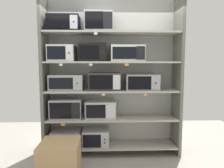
# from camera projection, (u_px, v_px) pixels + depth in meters

# --- Properties ---
(back_panel) EXTENTS (2.43, 0.04, 2.73)m
(back_panel) POSITION_uv_depth(u_px,v_px,m) (112.00, 76.00, 3.83)
(back_panel) COLOR #B2B2AD
(back_panel) RESTS_ON ground
(upright_left) EXTENTS (0.05, 0.46, 2.73)m
(upright_left) POSITION_uv_depth(u_px,v_px,m) (45.00, 77.00, 3.54)
(upright_left) COLOR #68645B
(upright_left) RESTS_ON ground
(upright_right) EXTENTS (0.05, 0.46, 2.73)m
(upright_right) POSITION_uv_depth(u_px,v_px,m) (178.00, 77.00, 3.63)
(upright_right) COLOR #68645B
(upright_right) RESTS_ON ground
(shelf_0) EXTENTS (2.23, 0.46, 0.03)m
(shelf_0) POSITION_uv_depth(u_px,v_px,m) (112.00, 145.00, 3.71)
(shelf_0) COLOR #ADA899
(shelf_0) RESTS_ON ground
(microwave_0) EXTENTS (0.51, 0.39, 0.26)m
(microwave_0) POSITION_uv_depth(u_px,v_px,m) (66.00, 138.00, 3.66)
(microwave_0) COLOR #A49EAE
(microwave_0) RESTS_ON shelf_0
(microwave_1) EXTENTS (0.46, 0.42, 0.28)m
(microwave_1) POSITION_uv_depth(u_px,v_px,m) (96.00, 137.00, 3.68)
(microwave_1) COLOR #B9B7B9
(microwave_1) RESTS_ON shelf_0
(shelf_1) EXTENTS (2.23, 0.46, 0.03)m
(shelf_1) POSITION_uv_depth(u_px,v_px,m) (112.00, 118.00, 3.66)
(shelf_1) COLOR #ADA899
(microwave_2) EXTENTS (0.53, 0.38, 0.34)m
(microwave_2) POSITION_uv_depth(u_px,v_px,m) (66.00, 108.00, 3.61)
(microwave_2) COLOR #9F99A6
(microwave_2) RESTS_ON shelf_1
(microwave_3) EXTENTS (0.52, 0.34, 0.29)m
(microwave_3) POSITION_uv_depth(u_px,v_px,m) (101.00, 109.00, 3.63)
(microwave_3) COLOR #BDB9B7
(microwave_3) RESTS_ON shelf_1
(price_tag_0) EXTENTS (0.07, 0.00, 0.04)m
(price_tag_0) POSITION_uv_depth(u_px,v_px,m) (63.00, 125.00, 3.40)
(price_tag_0) COLOR orange
(shelf_2) EXTENTS (2.23, 0.46, 0.03)m
(shelf_2) POSITION_uv_depth(u_px,v_px,m) (112.00, 91.00, 3.61)
(shelf_2) COLOR #ADA899
(microwave_4) EXTENTS (0.56, 0.37, 0.26)m
(microwave_4) POSITION_uv_depth(u_px,v_px,m) (67.00, 82.00, 3.56)
(microwave_4) COLOR #A2A5A3
(microwave_4) RESTS_ON shelf_2
(microwave_5) EXTENTS (0.54, 0.37, 0.30)m
(microwave_5) POSITION_uv_depth(u_px,v_px,m) (104.00, 81.00, 3.58)
(microwave_5) COLOR #333230
(microwave_5) RESTS_ON shelf_2
(microwave_6) EXTENTS (0.56, 0.40, 0.27)m
(microwave_6) POSITION_uv_depth(u_px,v_px,m) (142.00, 82.00, 3.61)
(microwave_6) COLOR #9D9BA1
(microwave_6) RESTS_ON shelf_2
(price_tag_1) EXTENTS (0.05, 0.00, 0.03)m
(price_tag_1) POSITION_uv_depth(u_px,v_px,m) (103.00, 95.00, 3.38)
(price_tag_1) COLOR beige
(price_tag_2) EXTENTS (0.06, 0.00, 0.04)m
(price_tag_2) POSITION_uv_depth(u_px,v_px,m) (145.00, 95.00, 3.40)
(price_tag_2) COLOR orange
(shelf_3) EXTENTS (2.23, 0.46, 0.03)m
(shelf_3) POSITION_uv_depth(u_px,v_px,m) (112.00, 62.00, 3.56)
(shelf_3) COLOR #ADA899
(microwave_7) EXTENTS (0.43, 0.44, 0.27)m
(microwave_7) POSITION_uv_depth(u_px,v_px,m) (62.00, 53.00, 3.51)
(microwave_7) COLOR silver
(microwave_7) RESTS_ON shelf_3
(microwave_8) EXTENTS (0.45, 0.43, 0.30)m
(microwave_8) POSITION_uv_depth(u_px,v_px,m) (93.00, 53.00, 3.53)
(microwave_8) COLOR black
(microwave_8) RESTS_ON shelf_3
(microwave_9) EXTENTS (0.56, 0.43, 0.27)m
(microwave_9) POSITION_uv_depth(u_px,v_px,m) (127.00, 53.00, 3.55)
(microwave_9) COLOR silver
(microwave_9) RESTS_ON shelf_3
(price_tag_3) EXTENTS (0.05, 0.00, 0.04)m
(price_tag_3) POSITION_uv_depth(u_px,v_px,m) (61.00, 65.00, 3.30)
(price_tag_3) COLOR white
(price_tag_4) EXTENTS (0.06, 0.00, 0.03)m
(price_tag_4) POSITION_uv_depth(u_px,v_px,m) (91.00, 65.00, 3.32)
(price_tag_4) COLOR beige
(price_tag_5) EXTENTS (0.07, 0.00, 0.04)m
(price_tag_5) POSITION_uv_depth(u_px,v_px,m) (127.00, 65.00, 3.34)
(price_tag_5) COLOR orange
(shelf_4) EXTENTS (2.23, 0.46, 0.03)m
(shelf_4) POSITION_uv_depth(u_px,v_px,m) (112.00, 33.00, 3.51)
(shelf_4) COLOR #ADA899
(microwave_10) EXTENTS (0.51, 0.38, 0.26)m
(microwave_10) POSITION_uv_depth(u_px,v_px,m) (64.00, 24.00, 3.46)
(microwave_10) COLOR black
(microwave_10) RESTS_ON shelf_4
(microwave_11) EXTENTS (0.47, 0.34, 0.33)m
(microwave_11) POSITION_uv_depth(u_px,v_px,m) (99.00, 22.00, 3.48)
(microwave_11) COLOR #B8BCC1
(microwave_11) RESTS_ON shelf_4
(price_tag_6) EXTENTS (0.05, 0.00, 0.04)m
(price_tag_6) POSITION_uv_depth(u_px,v_px,m) (96.00, 33.00, 3.27)
(price_tag_6) COLOR beige
(shipping_carton) EXTENTS (0.53, 0.53, 0.52)m
(shipping_carton) POSITION_uv_depth(u_px,v_px,m) (60.00, 160.00, 2.89)
(shipping_carton) COLOR tan
(shipping_carton) RESTS_ON ground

